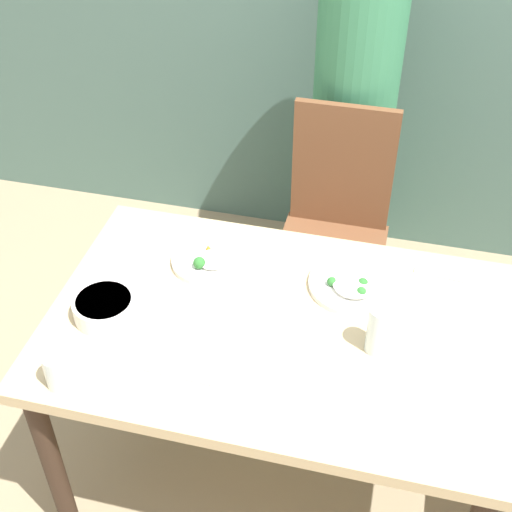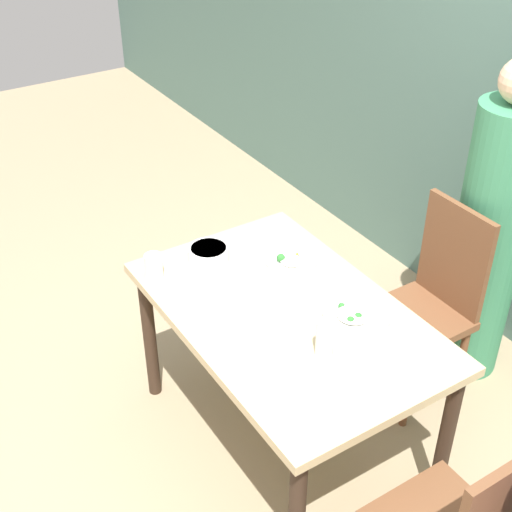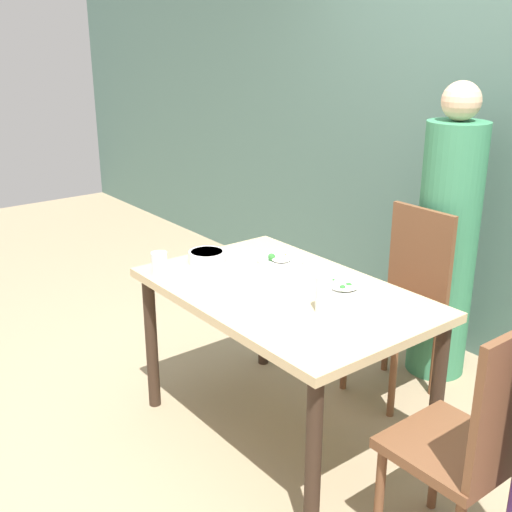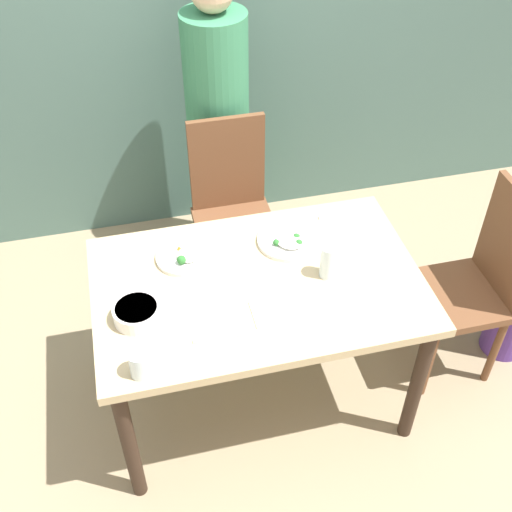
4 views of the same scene
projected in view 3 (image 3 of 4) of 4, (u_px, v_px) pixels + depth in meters
The scene contains 14 objects.
ground_plane at pixel (282, 433), 3.08m from camera, with size 10.00×10.00×0.00m, color #998466.
wall_back at pixel (490, 123), 3.46m from camera, with size 10.00×0.06×2.70m.
dining_table at pixel (284, 308), 2.86m from camera, with size 1.31×0.83×0.75m.
chair_adult_spot at pixel (403, 297), 3.30m from camera, with size 0.40×0.40×0.98m.
chair_child_spot at pixel (472, 440), 2.15m from camera, with size 0.40×0.40×0.98m.
person_adult at pixel (446, 246), 3.42m from camera, with size 0.32×0.32×1.59m.
bowl_curry at pixel (207, 257), 3.13m from camera, with size 0.18×0.18×0.06m.
plate_rice_adult at pixel (280, 260), 3.13m from camera, with size 0.22×0.22×0.06m.
plate_rice_child at pixel (345, 288), 2.80m from camera, with size 0.26×0.26×0.05m.
glass_water_tall at pixel (324, 294), 2.58m from camera, with size 0.07×0.07×0.15m.
glass_water_short at pixel (159, 263), 2.98m from camera, with size 0.07×0.07×0.11m.
napkin_folded at pixel (255, 298), 2.72m from camera, with size 0.14×0.14×0.01m.
fork_steel at pixel (410, 303), 2.67m from camera, with size 0.18×0.04×0.01m.
spoon_steel at pixel (211, 287), 2.84m from camera, with size 0.18×0.03×0.01m.
Camera 3 is at (1.99, -1.70, 1.83)m, focal length 45.00 mm.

